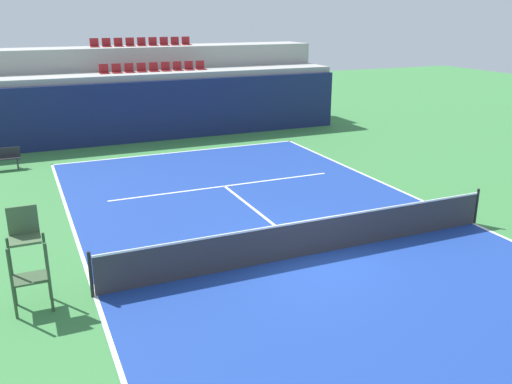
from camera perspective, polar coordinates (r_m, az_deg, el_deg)
ground_plane at (r=14.42m, az=5.77°, el=-6.46°), size 80.00×80.00×0.00m
court_surface at (r=14.42m, az=5.77°, el=-6.45°), size 11.00×24.00×0.01m
baseline_far at (r=24.94m, az=-7.77°, el=4.12°), size 11.00×0.10×0.00m
sideline_left at (r=12.88m, az=-16.26°, el=-10.25°), size 0.10×24.00×0.00m
sideline_right at (r=17.58m, az=21.49°, el=-3.03°), size 0.10×24.00×0.00m
service_line_far at (r=19.85m, az=-3.27°, el=0.61°), size 8.26×0.10×0.00m
centre_service_line at (r=17.05m, az=0.52°, el=-2.35°), size 0.10×6.40×0.00m
back_wall at (r=27.26m, az=-9.54°, el=8.28°), size 18.60×0.30×2.87m
stands_tier_lower at (r=28.53m, az=-10.24°, el=8.98°), size 18.60×2.40×3.16m
stands_tier_upper at (r=30.77m, az=-11.40°, el=10.59°), size 18.60×2.40×4.25m
seating_row_lower at (r=28.41m, az=-10.49°, el=12.39°), size 5.29×0.44×0.44m
seating_row_upper at (r=30.67m, az=-11.70°, el=14.78°), size 5.29×0.44×0.44m
tennis_net at (r=14.22m, az=5.84°, el=-4.60°), size 11.08×0.08×1.07m
umpire_chair at (r=12.39m, az=-22.52°, el=-6.11°), size 0.76×0.66×2.20m
player_bench at (r=24.05m, az=-24.90°, el=3.27°), size 1.50×0.40×0.85m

